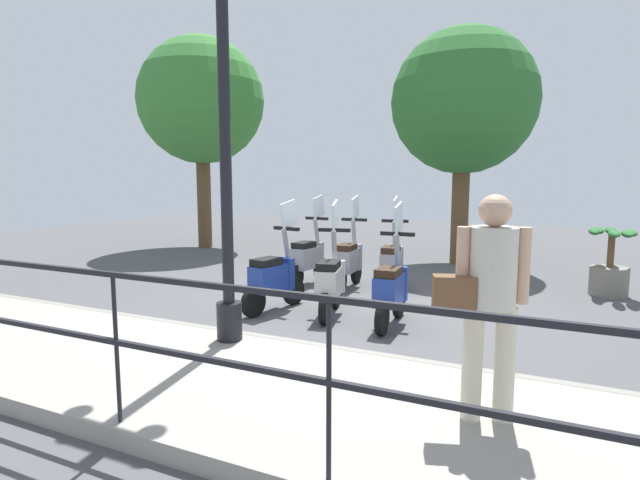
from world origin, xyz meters
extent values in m
plane|color=#4C4C4F|center=(0.00, 0.00, 0.00)|extent=(28.00, 28.00, 0.00)
cube|color=gray|center=(-3.20, 0.00, 0.07)|extent=(2.20, 20.00, 0.15)
cube|color=gray|center=(-2.15, 0.00, 0.07)|extent=(0.10, 20.00, 0.15)
cube|color=black|center=(-4.20, 0.00, 1.20)|extent=(0.04, 16.00, 0.04)
cube|color=black|center=(-4.20, 0.00, 0.73)|extent=(0.04, 16.00, 0.04)
cylinder|color=black|center=(-4.20, -1.60, 0.68)|extent=(0.03, 0.03, 1.05)
cylinder|color=black|center=(-4.20, 0.00, 0.68)|extent=(0.03, 0.03, 1.05)
cylinder|color=black|center=(-2.40, 0.34, 0.35)|extent=(0.26, 0.26, 0.40)
cylinder|color=black|center=(-2.40, 0.34, 2.25)|extent=(0.12, 0.12, 4.19)
cylinder|color=beige|center=(-3.05, -2.43, 0.56)|extent=(0.14, 0.14, 0.82)
cylinder|color=beige|center=(-3.12, -2.22, 0.56)|extent=(0.14, 0.14, 0.82)
cylinder|color=beige|center=(-3.09, -2.32, 1.25)|extent=(0.40, 0.40, 0.55)
sphere|color=tan|center=(-3.09, -2.32, 1.63)|extent=(0.22, 0.22, 0.22)
cylinder|color=tan|center=(-3.02, -2.51, 1.26)|extent=(0.09, 0.09, 0.52)
cylinder|color=tan|center=(-3.15, -2.13, 1.26)|extent=(0.09, 0.09, 0.52)
cube|color=brown|center=(-3.22, -2.09, 1.07)|extent=(0.22, 0.31, 0.24)
cylinder|color=brown|center=(3.99, 5.62, 1.29)|extent=(0.36, 0.36, 2.59)
sphere|color=#387A33|center=(3.99, 5.62, 3.79)|extent=(3.20, 3.20, 3.20)
cylinder|color=brown|center=(4.24, -0.90, 1.14)|extent=(0.36, 0.36, 2.28)
sphere|color=#2D6B2D|center=(4.24, -0.90, 3.40)|extent=(2.99, 2.99, 2.99)
cylinder|color=slate|center=(2.28, -3.54, 0.23)|extent=(0.56, 0.56, 0.45)
cylinder|color=brown|center=(2.28, -3.54, 0.70)|extent=(0.10, 0.10, 0.50)
ellipsoid|color=#235B28|center=(2.53, -3.54, 1.00)|extent=(0.56, 0.16, 0.10)
ellipsoid|color=#235B28|center=(2.03, -3.54, 1.00)|extent=(0.56, 0.16, 0.10)
ellipsoid|color=#235B28|center=(2.28, -3.29, 1.00)|extent=(0.56, 0.16, 0.10)
ellipsoid|color=#235B28|center=(2.28, -3.79, 1.00)|extent=(0.56, 0.16, 0.10)
ellipsoid|color=#235B28|center=(2.46, -3.36, 1.00)|extent=(0.56, 0.16, 0.10)
ellipsoid|color=#235B28|center=(2.10, -3.72, 1.00)|extent=(0.56, 0.16, 0.10)
cylinder|color=black|center=(-0.31, -0.89, 0.20)|extent=(0.40, 0.10, 0.40)
cylinder|color=black|center=(-1.14, -0.93, 0.20)|extent=(0.40, 0.10, 0.40)
cube|color=navy|center=(-0.81, -0.91, 0.48)|extent=(0.61, 0.31, 0.36)
cube|color=navy|center=(-0.52, -0.90, 0.50)|extent=(0.13, 0.30, 0.44)
cube|color=black|center=(-0.88, -0.92, 0.71)|extent=(0.41, 0.28, 0.10)
cylinder|color=gray|center=(-0.46, -0.90, 0.85)|extent=(0.19, 0.08, 0.55)
cube|color=black|center=(-0.46, -0.90, 1.13)|extent=(0.08, 0.44, 0.05)
cube|color=silver|center=(-0.40, -0.90, 1.33)|extent=(0.39, 0.05, 0.42)
cylinder|color=black|center=(-0.22, 0.05, 0.20)|extent=(0.41, 0.17, 0.40)
cylinder|color=black|center=(-1.03, -0.14, 0.20)|extent=(0.41, 0.17, 0.40)
cube|color=beige|center=(-0.71, -0.06, 0.48)|extent=(0.65, 0.41, 0.36)
cube|color=beige|center=(-0.43, 0.00, 0.50)|extent=(0.18, 0.32, 0.44)
cube|color=black|center=(-0.78, -0.08, 0.71)|extent=(0.45, 0.34, 0.10)
cylinder|color=gray|center=(-0.37, 0.02, 0.85)|extent=(0.19, 0.11, 0.55)
cube|color=black|center=(-0.37, 0.02, 1.13)|extent=(0.16, 0.44, 0.05)
cube|color=silver|center=(-0.31, 0.03, 1.33)|extent=(0.38, 0.12, 0.42)
cylinder|color=black|center=(-0.32, 0.68, 0.20)|extent=(0.41, 0.16, 0.40)
cylinder|color=black|center=(-1.14, 0.85, 0.20)|extent=(0.41, 0.16, 0.40)
cube|color=navy|center=(-0.81, 0.78, 0.48)|extent=(0.65, 0.40, 0.36)
cube|color=navy|center=(-0.53, 0.72, 0.50)|extent=(0.18, 0.32, 0.44)
cube|color=black|center=(-0.88, 0.80, 0.71)|extent=(0.45, 0.34, 0.10)
cylinder|color=gray|center=(-0.47, 0.71, 0.85)|extent=(0.19, 0.11, 0.55)
cube|color=black|center=(-0.47, 0.71, 1.13)|extent=(0.15, 0.44, 0.05)
cube|color=silver|center=(-0.41, 0.70, 1.33)|extent=(0.39, 0.11, 0.42)
cylinder|color=black|center=(1.49, -0.31, 0.20)|extent=(0.41, 0.14, 0.40)
cylinder|color=black|center=(0.67, -0.44, 0.20)|extent=(0.41, 0.14, 0.40)
cube|color=gray|center=(0.99, -0.39, 0.48)|extent=(0.63, 0.37, 0.36)
cube|color=gray|center=(1.28, -0.34, 0.50)|extent=(0.16, 0.31, 0.44)
cube|color=black|center=(0.92, -0.40, 0.71)|extent=(0.43, 0.32, 0.10)
cylinder|color=gray|center=(1.34, -0.34, 0.85)|extent=(0.19, 0.10, 0.55)
cube|color=black|center=(1.34, -0.34, 1.13)|extent=(0.12, 0.44, 0.05)
cube|color=silver|center=(1.40, -0.33, 1.33)|extent=(0.39, 0.09, 0.42)
cylinder|color=black|center=(1.45, 0.38, 0.20)|extent=(0.40, 0.10, 0.40)
cylinder|color=black|center=(0.62, 0.33, 0.20)|extent=(0.40, 0.10, 0.40)
cube|color=gray|center=(0.95, 0.35, 0.48)|extent=(0.62, 0.31, 0.36)
cube|color=gray|center=(1.24, 0.37, 0.50)|extent=(0.14, 0.31, 0.44)
cube|color=black|center=(0.88, 0.35, 0.71)|extent=(0.41, 0.28, 0.10)
cylinder|color=gray|center=(1.30, 0.37, 0.85)|extent=(0.19, 0.08, 0.55)
cube|color=black|center=(1.30, 0.37, 1.13)|extent=(0.09, 0.44, 0.05)
cube|color=silver|center=(1.36, 0.37, 1.33)|extent=(0.39, 0.05, 0.42)
cylinder|color=black|center=(1.41, 1.04, 0.20)|extent=(0.41, 0.12, 0.40)
cylinder|color=black|center=(0.58, 1.13, 0.20)|extent=(0.41, 0.12, 0.40)
cube|color=gray|center=(0.91, 1.09, 0.48)|extent=(0.63, 0.34, 0.36)
cube|color=gray|center=(1.20, 1.06, 0.50)|extent=(0.15, 0.31, 0.44)
cube|color=black|center=(0.84, 1.10, 0.71)|extent=(0.43, 0.30, 0.10)
cylinder|color=gray|center=(1.26, 1.06, 0.85)|extent=(0.19, 0.09, 0.55)
cube|color=black|center=(1.26, 1.06, 1.13)|extent=(0.11, 0.44, 0.05)
cube|color=silver|center=(1.32, 1.05, 1.33)|extent=(0.39, 0.07, 0.42)
camera|label=1|loc=(-6.61, -2.67, 1.86)|focal=28.00mm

